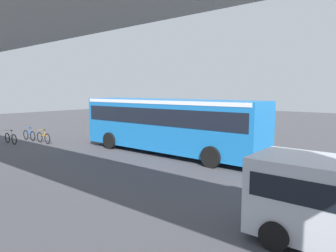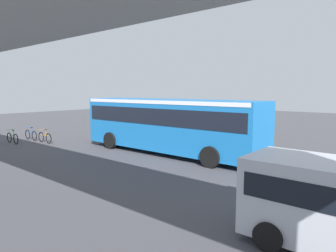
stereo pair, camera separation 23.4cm
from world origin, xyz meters
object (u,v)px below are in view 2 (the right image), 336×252
at_px(city_bus, 168,121).
at_px(bicycle_blue, 31,135).
at_px(bicycle_green, 12,138).
at_px(bicycle_orange, 45,137).

bearing_deg(city_bus, bicycle_blue, 15.23).
height_order(city_bus, bicycle_green, city_bus).
bearing_deg(bicycle_green, city_bus, -156.84).
bearing_deg(bicycle_blue, city_bus, -164.77).
distance_m(bicycle_orange, bicycle_green, 2.17).
height_order(bicycle_orange, bicycle_green, same).
relative_size(bicycle_orange, bicycle_green, 1.00).
relative_size(bicycle_orange, bicycle_blue, 1.00).
height_order(bicycle_orange, bicycle_blue, same).
xyz_separation_m(city_bus, bicycle_orange, (8.88, 2.89, -1.51)).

